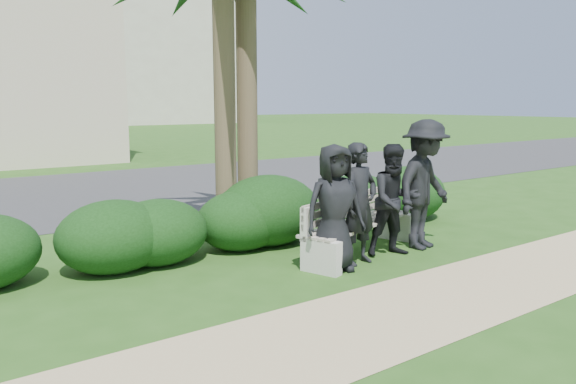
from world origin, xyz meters
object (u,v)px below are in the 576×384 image
man_b (360,204)px  man_c (395,200)px  man_d (425,185)px  park_bench (361,228)px  man_a (334,208)px

man_b → man_c: size_ratio=1.03×
man_b → man_d: size_ratio=0.85×
man_c → man_d: man_d is taller
park_bench → man_d: (0.97, -0.30, 0.58)m
man_a → man_d: size_ratio=0.86×
man_d → man_b: bearing=169.2°
man_a → man_d: bearing=16.5°
man_d → man_a: bearing=170.0°
man_a → man_c: bearing=16.7°
man_a → man_b: man_a is taller
man_b → man_d: man_d is taller
man_c → man_d: bearing=20.3°
man_d → man_c: bearing=169.7°
man_b → man_c: man_b is taller
park_bench → man_b: man_b is taller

